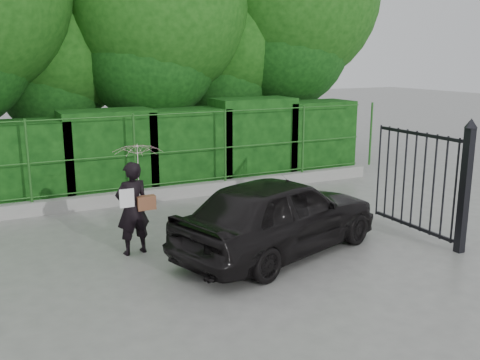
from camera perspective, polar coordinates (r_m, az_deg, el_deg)
name	(u,v)px	position (r m, az deg, el deg)	size (l,w,h in m)	color
ground	(190,273)	(8.65, -5.32, -9.90)	(80.00, 80.00, 0.00)	gray
kerb	(120,199)	(12.69, -12.70, -1.95)	(14.00, 0.25, 0.30)	#9E9E99
fence	(127,153)	(12.52, -11.96, 2.80)	(14.13, 0.06, 1.80)	#21591D
hedge	(110,153)	(13.47, -13.70, 2.80)	(14.20, 1.20, 2.26)	black
trees	(124,10)	(15.75, -12.31, 17.32)	(17.10, 6.15, 8.08)	black
gate	(444,181)	(10.25, 20.89, -0.09)	(0.22, 2.33, 2.36)	black
woman	(136,183)	(9.32, -11.01, -0.32)	(0.90, 0.87, 1.93)	black
car	(279,214)	(9.29, 4.20, -3.68)	(1.64, 4.09, 1.39)	black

